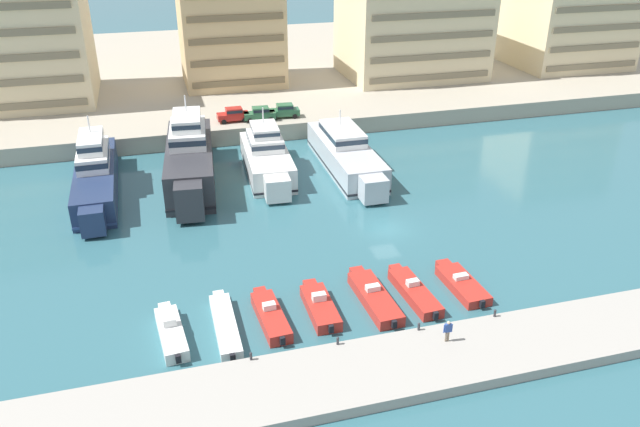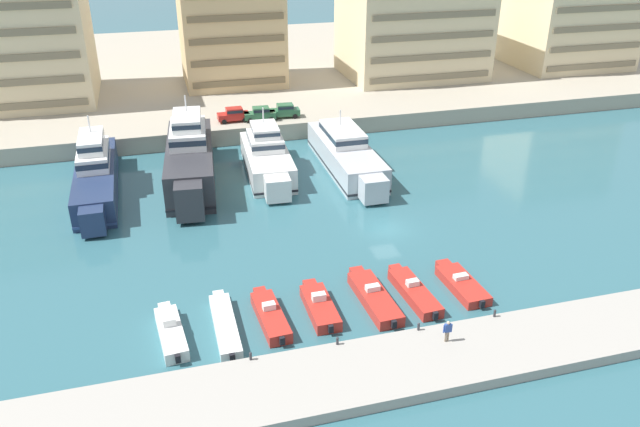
% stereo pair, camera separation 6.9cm
% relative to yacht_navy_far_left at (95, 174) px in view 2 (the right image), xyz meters
% --- Properties ---
extents(ground_plane, '(400.00, 400.00, 0.00)m').
position_rel_yacht_navy_far_left_xyz_m(ground_plane, '(26.95, -16.22, -2.13)').
color(ground_plane, '#336670').
extents(quay_promenade, '(180.00, 70.00, 2.21)m').
position_rel_yacht_navy_far_left_xyz_m(quay_promenade, '(26.95, 45.22, -1.02)').
color(quay_promenade, '#ADA38E').
rests_on(quay_promenade, ground).
extents(pier_dock, '(120.00, 6.27, 0.80)m').
position_rel_yacht_navy_far_left_xyz_m(pier_dock, '(26.95, -35.39, -1.72)').
color(pier_dock, '#A8A399').
rests_on(pier_dock, ground).
extents(yacht_navy_far_left, '(4.26, 21.19, 7.79)m').
position_rel_yacht_navy_far_left_xyz_m(yacht_navy_far_left, '(0.00, 0.00, 0.00)').
color(yacht_navy_far_left, navy).
rests_on(yacht_navy_far_left, ground).
extents(yacht_charcoal_left, '(6.66, 21.56, 9.05)m').
position_rel_yacht_navy_far_left_xyz_m(yacht_charcoal_left, '(10.02, 0.38, 0.58)').
color(yacht_charcoal_left, '#333338').
rests_on(yacht_charcoal_left, ground).
extents(yacht_white_mid_left, '(5.48, 16.62, 7.21)m').
position_rel_yacht_navy_far_left_xyz_m(yacht_white_mid_left, '(18.62, 0.17, -0.18)').
color(yacht_white_mid_left, white).
rests_on(yacht_white_mid_left, ground).
extents(yacht_silver_center_left, '(5.02, 20.60, 6.29)m').
position_rel_yacht_navy_far_left_xyz_m(yacht_silver_center_left, '(27.79, -0.72, -0.32)').
color(yacht_silver_center_left, silver).
rests_on(yacht_silver_center_left, ground).
extents(motorboat_white_far_left, '(2.17, 6.84, 1.53)m').
position_rel_yacht_navy_far_left_xyz_m(motorboat_white_far_left, '(6.11, -27.67, -1.62)').
color(motorboat_white_far_left, white).
rests_on(motorboat_white_far_left, ground).
extents(motorboat_white_left, '(1.55, 8.26, 0.85)m').
position_rel_yacht_navy_far_left_xyz_m(motorboat_white_left, '(9.98, -27.70, -1.72)').
color(motorboat_white_left, white).
rests_on(motorboat_white_left, ground).
extents(motorboat_red_mid_left, '(2.09, 6.99, 1.41)m').
position_rel_yacht_navy_far_left_xyz_m(motorboat_red_mid_left, '(13.39, -27.57, -1.64)').
color(motorboat_red_mid_left, red).
rests_on(motorboat_red_mid_left, ground).
extents(motorboat_red_center_left, '(1.91, 6.58, 1.49)m').
position_rel_yacht_navy_far_left_xyz_m(motorboat_red_center_left, '(17.26, -27.38, -1.64)').
color(motorboat_red_center_left, red).
rests_on(motorboat_red_center_left, ground).
extents(motorboat_red_center, '(2.30, 8.16, 1.35)m').
position_rel_yacht_navy_far_left_xyz_m(motorboat_red_center, '(21.69, -27.30, -1.66)').
color(motorboat_red_center, red).
rests_on(motorboat_red_center, ground).
extents(motorboat_red_center_right, '(2.15, 7.54, 1.31)m').
position_rel_yacht_navy_far_left_xyz_m(motorboat_red_center_right, '(25.02, -27.40, -1.68)').
color(motorboat_red_center_right, red).
rests_on(motorboat_red_center_right, ground).
extents(motorboat_red_mid_right, '(2.35, 6.82, 1.15)m').
position_rel_yacht_navy_far_left_xyz_m(motorboat_red_mid_right, '(29.21, -27.33, -1.72)').
color(motorboat_red_mid_right, red).
rests_on(motorboat_red_mid_right, ground).
extents(car_red_far_left, '(4.12, 1.97, 1.80)m').
position_rel_yacht_navy_far_left_xyz_m(car_red_far_left, '(16.78, 13.28, 1.06)').
color(car_red_far_left, red).
rests_on(car_red_far_left, quay_promenade).
extents(car_green_left, '(4.19, 2.11, 1.80)m').
position_rel_yacht_navy_far_left_xyz_m(car_green_left, '(20.19, 12.70, 1.06)').
color(car_green_left, '#2D6642').
rests_on(car_green_left, quay_promenade).
extents(car_green_mid_left, '(4.20, 2.14, 1.80)m').
position_rel_yacht_navy_far_left_xyz_m(car_green_mid_left, '(23.53, 13.16, 1.06)').
color(car_green_mid_left, '#2D6642').
rests_on(car_green_mid_left, quay_promenade).
extents(apartment_block_left, '(20.83, 17.87, 21.30)m').
position_rel_yacht_navy_far_left_xyz_m(apartment_block_left, '(-11.03, 31.15, 9.78)').
color(apartment_block_left, beige).
rests_on(apartment_block_left, quay_promenade).
extents(apartment_block_mid_left, '(15.40, 12.84, 18.01)m').
position_rel_yacht_navy_far_left_xyz_m(apartment_block_mid_left, '(19.67, 32.70, 8.17)').
color(apartment_block_mid_left, '#E0BC84').
rests_on(apartment_block_mid_left, quay_promenade).
extents(apartment_block_center_left, '(21.88, 16.47, 17.72)m').
position_rel_yacht_navy_far_left_xyz_m(apartment_block_center_left, '(48.48, 29.99, 7.99)').
color(apartment_block_center_left, beige).
rests_on(apartment_block_center_left, quay_promenade).
extents(apartment_block_center, '(18.70, 16.44, 20.60)m').
position_rel_yacht_navy_far_left_xyz_m(apartment_block_center, '(77.10, 29.57, 9.43)').
color(apartment_block_center, beige).
rests_on(apartment_block_center, quay_promenade).
extents(pedestrian_near_edge, '(0.65, 0.27, 1.69)m').
position_rel_yacht_navy_far_left_xyz_m(pedestrian_near_edge, '(24.55, -34.18, -0.32)').
color(pedestrian_near_edge, '#7A6B56').
rests_on(pedestrian_near_edge, pier_dock).
extents(bollard_west, '(0.20, 0.20, 0.61)m').
position_rel_yacht_navy_far_left_xyz_m(bollard_west, '(11.10, -32.50, -1.00)').
color(bollard_west, '#2D2D33').
rests_on(bollard_west, pier_dock).
extents(bollard_west_mid, '(0.20, 0.20, 0.61)m').
position_rel_yacht_navy_far_left_xyz_m(bollard_west_mid, '(17.14, -32.50, -1.00)').
color(bollard_west_mid, '#2D2D33').
rests_on(bollard_west_mid, pier_dock).
extents(bollard_east_mid, '(0.20, 0.20, 0.61)m').
position_rel_yacht_navy_far_left_xyz_m(bollard_east_mid, '(23.18, -32.50, -1.00)').
color(bollard_east_mid, '#2D2D33').
rests_on(bollard_east_mid, pier_dock).
extents(bollard_east, '(0.20, 0.20, 0.61)m').
position_rel_yacht_navy_far_left_xyz_m(bollard_east, '(29.21, -32.50, -1.00)').
color(bollard_east, '#2D2D33').
rests_on(bollard_east, pier_dock).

